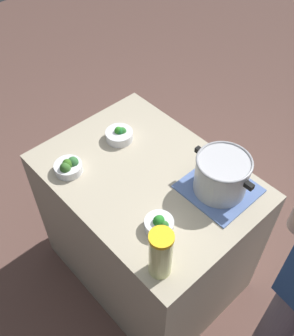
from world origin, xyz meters
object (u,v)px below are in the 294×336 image
object	(u,v)px
broccoli_bowl_center	(159,224)
lemonade_pitcher	(161,254)
broccoli_bowl_back	(120,135)
cooking_pot	(222,174)
broccoli_bowl_front	(69,167)

from	to	relation	value
broccoli_bowl_center	lemonade_pitcher	bearing A→B (deg)	-42.90
broccoli_bowl_center	broccoli_bowl_back	world-z (taller)	broccoli_bowl_center
cooking_pot	broccoli_bowl_back	bearing A→B (deg)	-168.00
cooking_pot	lemonade_pitcher	size ratio (longest dim) A/B	1.32
cooking_pot	lemonade_pitcher	distance (m)	0.49
lemonade_pitcher	broccoli_bowl_center	bearing A→B (deg)	137.10
lemonade_pitcher	broccoli_bowl_front	distance (m)	0.66
lemonade_pitcher	broccoli_bowl_front	xyz separation A→B (m)	(-0.66, 0.04, -0.09)
broccoli_bowl_back	cooking_pot	bearing A→B (deg)	12.00
broccoli_bowl_front	broccoli_bowl_center	world-z (taller)	same
broccoli_bowl_back	broccoli_bowl_center	bearing A→B (deg)	-23.16
broccoli_bowl_front	broccoli_bowl_center	bearing A→B (deg)	10.18
cooking_pot	broccoli_bowl_center	xyz separation A→B (m)	(-0.03, -0.34, -0.07)
lemonade_pitcher	broccoli_bowl_back	bearing A→B (deg)	151.98
broccoli_bowl_center	cooking_pot	bearing A→B (deg)	84.78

